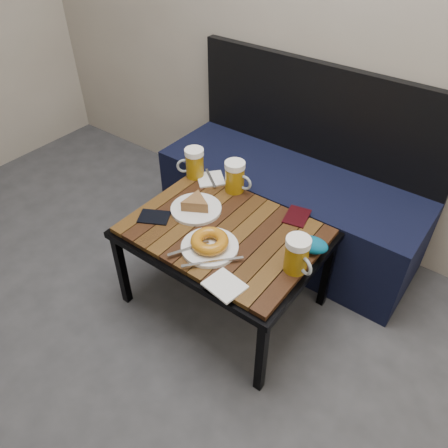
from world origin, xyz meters
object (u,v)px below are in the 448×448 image
Objects in this scene: passport_navy at (154,217)px; plate_pie at (196,206)px; bench at (290,200)px; passport_burgundy at (297,216)px; beer_mug_left at (194,163)px; cafe_table at (224,237)px; knit_pouch at (312,245)px; plate_bagel at (210,244)px; beer_mug_centre at (235,177)px; beer_mug_right at (297,255)px.

plate_pie is at bearing 114.81° from passport_navy.
bench is 10.37× the size of passport_burgundy.
beer_mug_left reaches higher than plate_pie.
cafe_table is 0.38m from knit_pouch.
bench reaches higher than passport_navy.
bench is at bearing 91.83° from plate_bagel.
bench is at bearing 89.68° from cafe_table.
plate_pie is 1.69× the size of knit_pouch.
plate_pie reaches higher than passport_navy.
knit_pouch is (0.49, -0.15, -0.05)m from beer_mug_centre.
plate_bagel is at bearing -71.05° from beer_mug_centre.
beer_mug_centre reaches higher than knit_pouch.
knit_pouch is at bearing -20.14° from beer_mug_centre.
plate_bagel is at bearing -144.40° from knit_pouch.
bench is 0.64m from plate_pie.
passport_burgundy reaches higher than cafe_table.
cafe_table is 6.22× the size of passport_burgundy.
passport_navy is at bearing -115.98° from beer_mug_centre.
passport_burgundy is (0.21, -0.34, 0.20)m from bench.
passport_navy is 0.99× the size of passport_burgundy.
beer_mug_centre is at bearing 168.16° from passport_burgundy.
knit_pouch is at bearing 35.60° from plate_bagel.
beer_mug_centre is at bearing 128.59° from passport_navy.
cafe_table is at bearing -66.31° from beer_mug_centre.
cafe_table is 0.31m from beer_mug_centre.
passport_navy is at bearing -160.71° from knit_pouch.
passport_burgundy is (-0.15, 0.29, -0.07)m from beer_mug_right.
passport_burgundy is (0.34, -0.00, -0.07)m from beer_mug_centre.
plate_bagel is (0.02, -0.73, 0.23)m from bench.
bench reaches higher than knit_pouch.
bench is 1.67× the size of cafe_table.
bench is 0.58m from beer_mug_left.
passport_navy is (-0.17, -0.38, -0.07)m from beer_mug_centre.
plate_pie reaches higher than passport_burgundy.
cafe_table is 0.15m from plate_bagel.
cafe_table is at bearing 84.59° from passport_navy.
knit_pouch is (0.36, 0.11, 0.07)m from cafe_table.
plate_pie is 1.72× the size of passport_navy.
knit_pouch is at bearing 114.63° from beer_mug_right.
bench is 0.80m from passport_navy.
bench is 0.76m from plate_bagel.
beer_mug_centre is 0.51m from knit_pouch.
plate_pie is at bearing -107.80° from bench.
passport_burgundy is at bearing 139.73° from beer_mug_left.
knit_pouch is (0.15, -0.15, 0.03)m from passport_burgundy.
bench reaches higher than passport_burgundy.
beer_mug_left is at bearing -177.42° from beer_mug_centre.
passport_burgundy is at bearing 99.20° from passport_navy.
beer_mug_right is at bearing 17.60° from plate_bagel.
beer_mug_right is at bearing -88.74° from knit_pouch.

